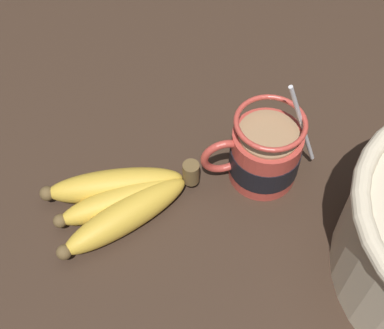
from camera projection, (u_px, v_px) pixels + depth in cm
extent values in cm
cube|color=#332319|center=(198.00, 171.00, 68.80)|extent=(119.85, 119.85, 3.36)
cylinder|color=#B23D33|center=(265.00, 155.00, 63.42)|extent=(8.23, 8.23, 7.64)
cylinder|color=black|center=(264.00, 157.00, 63.74)|extent=(8.43, 8.43, 3.43)
torus|color=#B23D33|center=(224.00, 157.00, 61.95)|extent=(5.60, 0.90, 5.60)
cylinder|color=#997551|center=(269.00, 134.00, 60.24)|extent=(7.03, 7.03, 0.40)
torus|color=#B23D33|center=(271.00, 122.00, 58.57)|extent=(8.23, 8.23, 0.60)
cylinder|color=silver|center=(302.00, 126.00, 60.25)|extent=(5.39, 0.50, 13.75)
ellipsoid|color=silver|center=(274.00, 164.00, 65.48)|extent=(3.00, 2.00, 0.80)
cylinder|color=brown|center=(191.00, 173.00, 63.15)|extent=(2.00, 2.00, 3.00)
ellipsoid|color=gold|center=(116.00, 185.00, 63.10)|extent=(16.22, 4.97, 3.95)
sphere|color=brown|center=(47.00, 193.00, 62.44)|extent=(1.78, 1.78, 1.78)
ellipsoid|color=gold|center=(123.00, 200.00, 62.13)|extent=(15.39, 6.18, 3.59)
sphere|color=brown|center=(60.00, 221.00, 60.50)|extent=(1.62, 1.62, 1.62)
ellipsoid|color=gold|center=(127.00, 215.00, 60.81)|extent=(16.20, 10.02, 3.84)
sphere|color=brown|center=(64.00, 252.00, 58.08)|extent=(1.73, 1.73, 1.73)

